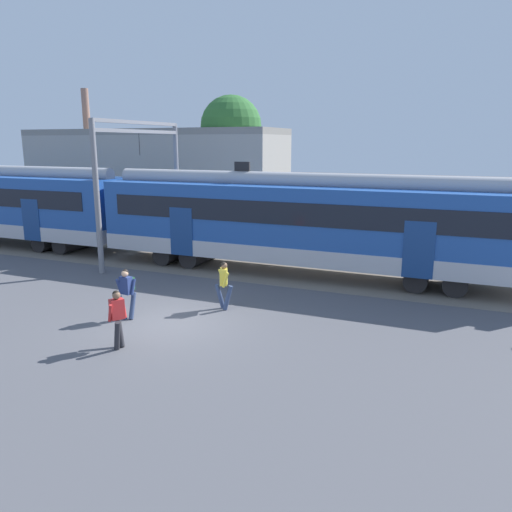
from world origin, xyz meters
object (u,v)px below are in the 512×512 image
object	(u,v)px
commuter_train	(134,212)
pedestrian_red	(117,314)
pedestrian_navy	(127,290)
pedestrian_yellow	(224,282)

from	to	relation	value
commuter_train	pedestrian_red	size ratio (longest dim) A/B	22.83
pedestrian_navy	pedestrian_yellow	world-z (taller)	same
pedestrian_yellow	pedestrian_navy	bearing A→B (deg)	-139.08
pedestrian_red	pedestrian_yellow	size ratio (longest dim) A/B	1.00
commuter_train	pedestrian_red	distance (m)	11.58
pedestrian_navy	pedestrian_red	xyz separation A→B (m)	(1.18, -2.00, 0.00)
commuter_train	pedestrian_red	world-z (taller)	commuter_train
commuter_train	pedestrian_yellow	bearing A→B (deg)	-35.99
pedestrian_yellow	pedestrian_red	bearing A→B (deg)	-106.65
pedestrian_navy	pedestrian_red	size ratio (longest dim) A/B	1.00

